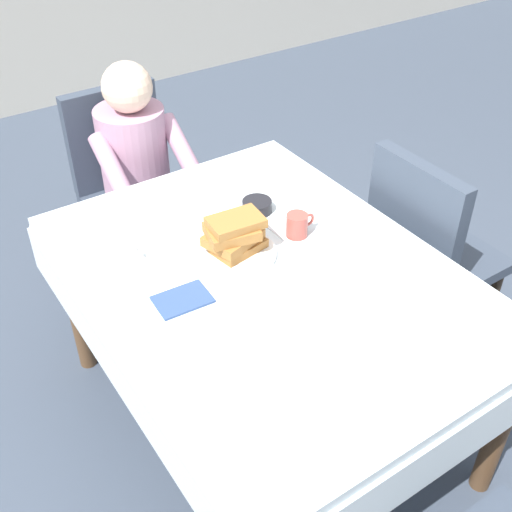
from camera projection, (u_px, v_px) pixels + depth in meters
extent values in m
plane|color=#3D4756|center=(266.00, 417.00, 2.53)|extent=(14.00, 14.00, 0.00)
cube|color=silver|center=(268.00, 277.00, 2.09)|extent=(1.10, 1.50, 0.04)
cube|color=silver|center=(433.00, 463.00, 1.66)|extent=(1.10, 0.01, 0.18)
cube|color=silver|center=(164.00, 202.00, 2.66)|extent=(1.10, 0.01, 0.18)
cube|color=silver|center=(115.00, 371.00, 1.91)|extent=(0.01, 1.50, 0.18)
cube|color=silver|center=(389.00, 248.00, 2.40)|extent=(0.01, 1.50, 0.18)
cylinder|color=brown|center=(501.00, 422.00, 2.08)|extent=(0.07, 0.07, 0.70)
cylinder|color=brown|center=(75.00, 302.00, 2.55)|extent=(0.07, 0.07, 0.70)
cylinder|color=brown|center=(268.00, 227.00, 2.97)|extent=(0.07, 0.07, 0.70)
cube|color=#384251|center=(139.00, 205.00, 2.98)|extent=(0.44, 0.44, 0.05)
cube|color=#384251|center=(114.00, 137.00, 2.95)|extent=(0.44, 0.06, 0.48)
cylinder|color=#2D2319|center=(194.00, 249.00, 3.08)|extent=(0.04, 0.04, 0.40)
cylinder|color=#2D2319|center=(126.00, 276.00, 2.92)|extent=(0.04, 0.04, 0.40)
cylinder|color=#2D2319|center=(160.00, 215.00, 3.32)|extent=(0.04, 0.04, 0.40)
cylinder|color=#2D2319|center=(95.00, 237.00, 3.16)|extent=(0.04, 0.04, 0.40)
cylinder|color=#B2849E|center=(134.00, 158.00, 2.81)|extent=(0.30, 0.30, 0.46)
sphere|color=beige|center=(127.00, 87.00, 2.60)|extent=(0.21, 0.21, 0.21)
cylinder|color=#B2849E|center=(180.00, 147.00, 2.75)|extent=(0.08, 0.29, 0.23)
cylinder|color=#B2849E|center=(111.00, 167.00, 2.61)|extent=(0.08, 0.29, 0.23)
cylinder|color=#383D51|center=(178.00, 254.00, 3.01)|extent=(0.10, 0.10, 0.45)
cylinder|color=#383D51|center=(147.00, 266.00, 2.94)|extent=(0.10, 0.10, 0.45)
cube|color=#384251|center=(439.00, 258.00, 2.66)|extent=(0.44, 0.44, 0.05)
cube|color=#384251|center=(414.00, 221.00, 2.41)|extent=(0.06, 0.44, 0.48)
cylinder|color=#2D2319|center=(429.00, 263.00, 2.99)|extent=(0.04, 0.04, 0.40)
cylinder|color=#2D2319|center=(490.00, 306.00, 2.75)|extent=(0.04, 0.04, 0.40)
cylinder|color=#2D2319|center=(371.00, 291.00, 2.83)|extent=(0.04, 0.04, 0.40)
cylinder|color=#2D2319|center=(431.00, 339.00, 2.60)|extent=(0.04, 0.04, 0.40)
cylinder|color=white|center=(235.00, 253.00, 2.15)|extent=(0.28, 0.28, 0.02)
cube|color=#A36B33|center=(238.00, 246.00, 2.14)|extent=(0.19, 0.14, 0.03)
cube|color=#A36B33|center=(233.00, 238.00, 2.13)|extent=(0.21, 0.18, 0.03)
cube|color=#A36B33|center=(232.00, 232.00, 2.09)|extent=(0.19, 0.16, 0.03)
cube|color=#A36B33|center=(236.00, 222.00, 2.08)|extent=(0.19, 0.13, 0.03)
cylinder|color=#B24C42|center=(297.00, 225.00, 2.22)|extent=(0.08, 0.08, 0.08)
torus|color=#B24C42|center=(308.00, 220.00, 2.24)|extent=(0.05, 0.01, 0.05)
cylinder|color=black|center=(257.00, 206.00, 2.35)|extent=(0.11, 0.11, 0.04)
cone|color=silver|center=(134.00, 253.00, 2.10)|extent=(0.08, 0.08, 0.07)
cube|color=silver|center=(189.00, 277.00, 2.06)|extent=(0.03, 0.18, 0.00)
cube|color=silver|center=(284.00, 239.00, 2.22)|extent=(0.02, 0.20, 0.00)
cube|color=silver|center=(296.00, 298.00, 1.98)|extent=(0.15, 0.04, 0.00)
cube|color=#334C7F|center=(182.00, 299.00, 1.97)|extent=(0.18, 0.13, 0.01)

